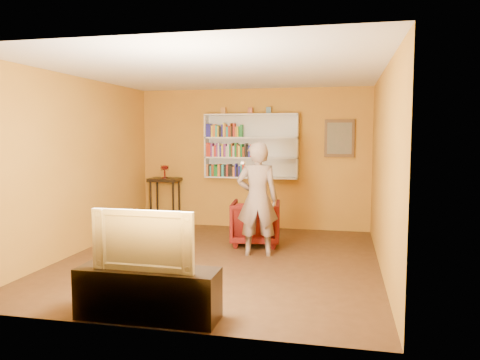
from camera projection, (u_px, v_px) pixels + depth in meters
name	position (u px, v px, depth m)	size (l,w,h in m)	color
room_shell	(220.00, 191.00, 6.71)	(5.30, 5.80, 2.88)	#412815
bookshelf	(252.00, 146.00, 8.99)	(1.80, 0.29, 1.23)	silver
books_row_lower	(225.00, 171.00, 9.04)	(0.74, 0.19, 0.25)	orange
books_row_middle	(230.00, 151.00, 8.98)	(0.91, 0.19, 0.27)	red
books_row_upper	(224.00, 131.00, 8.97)	(0.70, 0.19, 0.26)	#232096
ornament_left	(224.00, 111.00, 8.99)	(0.09, 0.09, 0.12)	#C78238
ornament_centre	(250.00, 111.00, 8.87)	(0.09, 0.09, 0.12)	#AE583A
ornament_right	(269.00, 110.00, 8.80)	(0.09, 0.09, 0.12)	slate
framed_painting	(339.00, 138.00, 8.67)	(0.55, 0.05, 0.70)	#4F3316
console_table	(165.00, 186.00, 9.29)	(0.59, 0.45, 0.96)	black
ruby_lustre	(165.00, 169.00, 9.25)	(0.16, 0.16, 0.26)	maroon
armchair	(256.00, 222.00, 7.75)	(0.78, 0.80, 0.73)	#470505
person	(257.00, 199.00, 7.00)	(0.63, 0.41, 1.72)	#7A6559
game_remote	(243.00, 163.00, 6.70)	(0.04, 0.15, 0.04)	white
tv_cabinet	(148.00, 293.00, 4.62)	(1.42, 0.42, 0.51)	black
television	(147.00, 239.00, 4.57)	(1.03, 0.14, 0.60)	black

